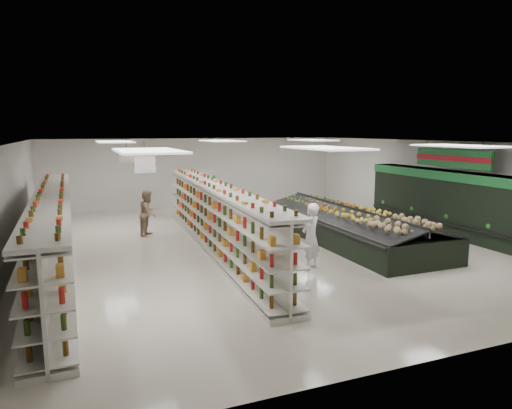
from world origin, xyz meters
name	(u,v)px	position (x,y,z in m)	size (l,w,h in m)	color
floor	(260,243)	(0.00, 0.00, 0.00)	(16.00, 16.00, 0.00)	beige
ceiling	(260,142)	(0.00, 0.00, 3.20)	(14.00, 16.00, 0.02)	white
wall_back	(197,172)	(0.00, 8.00, 1.60)	(14.00, 0.02, 3.20)	silver
wall_front	(456,259)	(0.00, -8.00, 1.60)	(14.00, 0.02, 3.20)	silver
wall_left	(10,207)	(-7.00, 0.00, 1.60)	(0.02, 16.00, 3.20)	silver
wall_right	(435,184)	(7.00, 0.00, 1.60)	(0.02, 16.00, 3.20)	silver
produce_wall_case	(456,200)	(6.53, -1.50, 1.24)	(0.93, 8.00, 2.20)	black
aisle_sign_near	(145,164)	(-3.80, -2.00, 2.75)	(0.52, 0.06, 0.75)	white
aisle_sign_far	(127,156)	(-3.80, 2.00, 2.75)	(0.52, 0.06, 0.75)	white
hortifruti_banner	(452,158)	(6.25, -1.50, 2.65)	(0.12, 3.20, 0.95)	#1D6F31
gondola_left	(54,236)	(-5.97, -0.80, 0.91)	(1.01, 11.39, 1.97)	silver
gondola_center	(216,220)	(-1.54, -0.28, 0.90)	(1.32, 11.32, 1.96)	silver
produce_island	(348,224)	(2.85, -0.65, 0.51)	(2.74, 7.54, 1.12)	black
soda_endcap	(203,197)	(-0.39, 5.53, 0.75)	(1.22, 0.85, 1.55)	#A81322
shopper_main	(311,236)	(0.17, -3.05, 0.87)	(0.63, 0.41, 1.73)	white
shopper_background	(148,213)	(-3.15, 2.42, 0.78)	(0.76, 0.47, 1.57)	#9B825F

